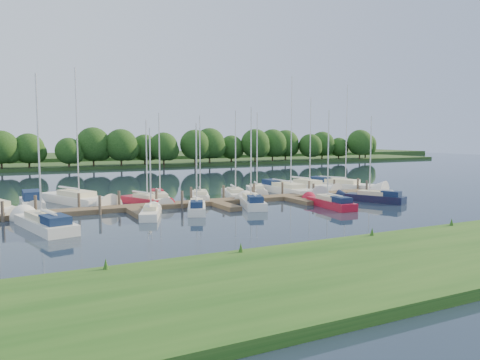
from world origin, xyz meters
name	(u,v)px	position (x,y,z in m)	size (l,w,h in m)	color
ground	(253,217)	(0.00, 0.00, 0.00)	(260.00, 260.00, 0.00)	#1A2535
near_bank	(405,261)	(0.00, -16.00, 0.25)	(90.00, 10.00, 0.50)	#1B4914
dock	(216,203)	(0.00, 7.31, 0.20)	(40.00, 6.00, 0.40)	#4E3D2B
mooring_pilings	(211,197)	(0.00, 8.43, 0.60)	(38.24, 2.84, 2.00)	#473D33
far_shore	(92,164)	(0.00, 75.00, 0.30)	(180.00, 30.00, 0.60)	#274119
distant_hill	(76,157)	(0.00, 100.00, 0.70)	(220.00, 40.00, 1.40)	#2A4A20
treeline	(106,148)	(0.55, 62.40, 4.12)	(146.91, 9.59, 8.27)	#38281C
motorboat	(32,203)	(-15.59, 13.76, 0.38)	(1.93, 6.42, 1.89)	white
sailboat_n_2	(78,201)	(-11.53, 14.16, 0.28)	(5.89, 10.46, 13.42)	white
sailboat_n_3	(146,201)	(-5.74, 10.91, 0.27)	(3.54, 6.41, 8.36)	#AE1025
sailboat_n_4	(160,200)	(-4.28, 11.25, 0.31)	(2.58, 7.15, 9.07)	white
sailboat_n_5	(200,197)	(0.03, 11.32, 0.27)	(3.55, 6.90, 8.85)	white
sailboat_n_6	(235,195)	(4.02, 11.31, 0.27)	(3.35, 7.53, 9.51)	white
sailboat_n_7	(257,192)	(7.49, 12.87, 0.27)	(4.01, 7.29, 9.46)	white
sailboat_n_8	(288,191)	(11.02, 11.79, 0.33)	(2.83, 10.78, 13.57)	white
sailboat_n_9	(308,187)	(15.10, 13.74, 0.28)	(3.33, 9.09, 11.52)	white
sailboat_n_10	(342,186)	(19.20, 12.43, 0.34)	(5.73, 10.20, 13.08)	white
sailboat_s_0	(44,224)	(-15.44, 2.48, 0.33)	(3.80, 8.94, 11.27)	white
sailboat_s_1	(151,213)	(-7.31, 3.84, 0.27)	(3.01, 5.70, 7.51)	white
sailboat_s_2	(197,208)	(-3.14, 4.29, 0.33)	(3.26, 6.00, 7.99)	white
sailboat_s_3	(252,203)	(2.63, 5.07, 0.33)	(3.72, 7.38, 9.56)	white
sailboat_s_4	(330,203)	(8.86, 1.48, 0.32)	(2.32, 7.22, 9.23)	#AE1025
sailboat_s_5	(373,198)	(14.88, 2.30, 0.32)	(4.02, 6.65, 8.86)	black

